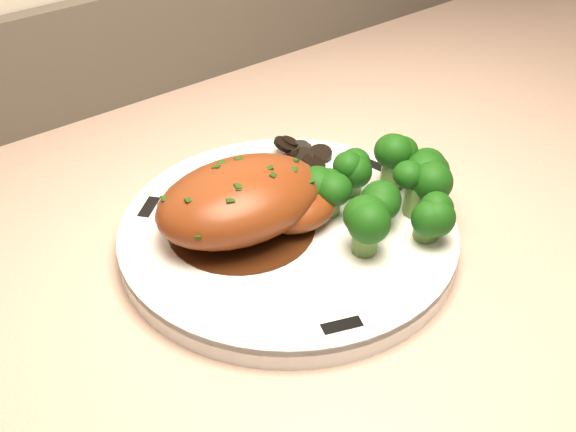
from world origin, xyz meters
TOP-DOWN VIEW (x-y plane):
  - plate at (0.50, 1.68)m, footprint 0.30×0.30m
  - rim_accent_0 at (0.62, 1.70)m, footprint 0.01×0.03m
  - rim_accent_1 at (0.43, 1.77)m, footprint 0.03×0.03m
  - rim_accent_2 at (0.46, 1.57)m, footprint 0.03×0.02m
  - gravy_pool at (0.47, 1.70)m, footprint 0.12×0.12m
  - chicken_breast at (0.48, 1.70)m, footprint 0.15×0.11m
  - mushroom_pile at (0.54, 1.74)m, footprint 0.10×0.07m
  - broccoli_florets at (0.58, 1.65)m, footprint 0.12×0.11m

SIDE VIEW (x-z plane):
  - plate at x=0.50m, z-range 0.92..0.94m
  - rim_accent_0 at x=0.62m, z-range 0.94..0.94m
  - rim_accent_1 at x=0.43m, z-range 0.94..0.94m
  - rim_accent_2 at x=0.46m, z-range 0.94..0.94m
  - gravy_pool at x=0.47m, z-range 0.94..0.94m
  - mushroom_pile at x=0.54m, z-range 0.93..0.96m
  - broccoli_florets at x=0.58m, z-range 0.94..0.99m
  - chicken_breast at x=0.48m, z-range 0.94..0.99m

